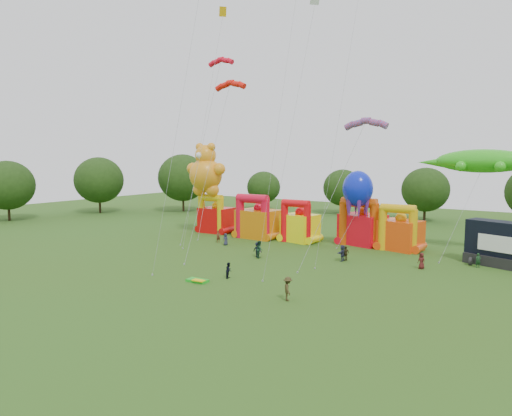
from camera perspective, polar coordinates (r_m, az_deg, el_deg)
The scene contains 24 objects.
ground at distance 40.58m, azimuth -11.34°, elevation -10.12°, with size 160.00×160.00×0.00m, color #355618.
tree_ring at distance 40.56m, azimuth -12.12°, elevation -1.10°, with size 125.50×127.63×12.07m.
bouncy_castle_0 at distance 69.74m, azimuth -5.09°, elevation -1.21°, with size 4.91×4.06×5.91m.
bouncy_castle_1 at distance 64.82m, azimuth 0.18°, elevation -1.64°, with size 5.74×4.72×6.31m.
bouncy_castle_2 at distance 62.19m, azimuth 5.43°, elevation -2.16°, with size 5.12×4.47×5.81m.
bouncy_castle_3 at distance 61.37m, azimuth 13.09°, elevation -2.28°, with size 6.11×5.35×6.27m.
bouncy_castle_4 at distance 59.05m, azimuth 17.54°, elevation -2.91°, with size 5.44×4.76×5.78m.
stage_trailer at distance 54.44m, azimuth 28.55°, elevation -4.07°, with size 7.75×4.90×4.78m.
teddy_bear_kite at distance 67.44m, azimuth -6.46°, elevation 2.59°, with size 6.88×7.73×13.64m.
gecko_kite at distance 57.77m, azimuth 25.01°, elevation 1.33°, with size 13.63×11.01×12.52m.
octopus_kite at distance 58.78m, azimuth 12.30°, elevation 0.97°, with size 3.79×4.22×9.85m.
parafoil_kites at distance 51.33m, azimuth 0.85°, elevation 4.29°, with size 26.63×16.05×25.73m.
diamond_kites at distance 50.52m, azimuth 0.14°, elevation 10.60°, with size 20.97×21.55×36.05m.
folded_kite_bundle at distance 42.79m, azimuth -7.32°, elevation -8.98°, with size 2.05×1.19×0.31m.
spectator_0 at distance 59.65m, azimuth -3.83°, elevation -3.93°, with size 0.76×0.50×1.56m, color #272941.
spectator_1 at distance 61.68m, azimuth -4.73°, elevation -3.58°, with size 0.58×0.38×1.59m, color #592719.
spectator_2 at distance 52.15m, azimuth 0.47°, elevation -5.18°, with size 0.96×0.75×1.98m, color #163723.
spectator_3 at distance 52.53m, azimuth 0.18°, elevation -5.22°, with size 1.12×0.65×1.74m, color black.
spectator_4 at distance 51.70m, azimuth 11.16°, elevation -5.59°, with size 0.96×0.40×1.64m, color #3C3218.
spectator_5 at distance 51.44m, azimuth 10.74°, elevation -5.55°, with size 1.67×0.53×1.80m, color #2B2F49.
spectator_6 at distance 50.10m, azimuth 19.98°, elevation -6.23°, with size 0.82×0.53×1.68m, color #4F1716.
spectator_7 at distance 52.97m, azimuth 26.02°, elevation -5.91°, with size 0.55×0.36×1.52m, color #16391B.
spectator_8 at distance 43.68m, azimuth -3.41°, elevation -7.78°, with size 0.74×0.58×1.52m, color black.
spectator_9 at distance 37.04m, azimuth 3.99°, elevation -10.05°, with size 1.26×0.72×1.95m, color #393016.
Camera 1 is at (27.59, -27.47, 11.44)m, focal length 32.00 mm.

